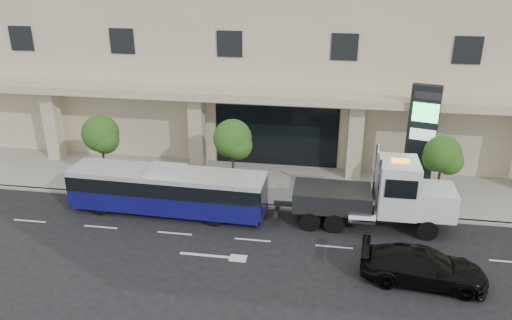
{
  "coord_description": "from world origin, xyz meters",
  "views": [
    {
      "loc": [
        3.56,
        -22.52,
        13.04
      ],
      "look_at": [
        -0.39,
        2.0,
        2.84
      ],
      "focal_mm": 35.0,
      "sensor_mm": 36.0,
      "label": 1
    }
  ],
  "objects_px": {
    "city_bus": "(167,190)",
    "tow_truck": "(380,196)",
    "black_sedan": "(423,266)",
    "signage_pylon": "(421,139)"
  },
  "relations": [
    {
      "from": "city_bus",
      "to": "tow_truck",
      "type": "height_order",
      "value": "tow_truck"
    },
    {
      "from": "black_sedan",
      "to": "signage_pylon",
      "type": "distance_m",
      "value": 9.29
    },
    {
      "from": "city_bus",
      "to": "tow_truck",
      "type": "relative_size",
      "value": 1.17
    },
    {
      "from": "city_bus",
      "to": "black_sedan",
      "type": "relative_size",
      "value": 2.03
    },
    {
      "from": "city_bus",
      "to": "signage_pylon",
      "type": "bearing_deg",
      "value": 20.3
    },
    {
      "from": "black_sedan",
      "to": "tow_truck",
      "type": "bearing_deg",
      "value": 23.94
    },
    {
      "from": "black_sedan",
      "to": "signage_pylon",
      "type": "relative_size",
      "value": 0.82
    },
    {
      "from": "tow_truck",
      "to": "signage_pylon",
      "type": "xyz_separation_m",
      "value": [
        2.4,
        4.27,
        1.69
      ]
    },
    {
      "from": "black_sedan",
      "to": "city_bus",
      "type": "bearing_deg",
      "value": 76.29
    },
    {
      "from": "city_bus",
      "to": "tow_truck",
      "type": "distance_m",
      "value": 11.18
    }
  ]
}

